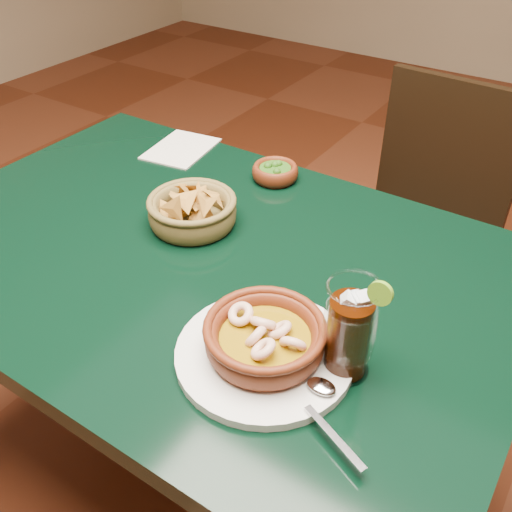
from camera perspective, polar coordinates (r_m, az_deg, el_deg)
The scene contains 9 objects.
ground at distance 1.65m, azimuth -3.94°, elevation -21.07°, with size 7.00×7.00×0.00m, color #471C0C.
dining_table at distance 1.15m, azimuth -5.28°, elevation -3.53°, with size 1.20×0.80×0.75m.
dining_chair at distance 1.68m, azimuth 16.00°, elevation 2.65°, with size 0.43×0.43×0.88m.
shrimp_plate at distance 0.86m, azimuth 0.92°, elevation -8.60°, with size 0.35×0.27×0.08m.
chip_basket at distance 1.15m, azimuth -6.38°, elevation 4.51°, with size 0.21×0.21×0.11m.
guacamole_ramekin at distance 1.31m, azimuth 1.93°, elevation 8.42°, with size 0.12×0.12×0.04m.
cola_drink at distance 0.82m, azimuth 9.29°, elevation -7.37°, with size 0.16×0.16×0.18m.
glass_ashtray at distance 1.21m, azimuth -7.48°, elevation 5.36°, with size 0.14×0.14×0.03m.
paper_menu at distance 1.46m, azimuth -7.51°, elevation 10.59°, with size 0.16×0.20×0.00m.
Camera 1 is at (0.57, -0.67, 1.39)m, focal length 40.00 mm.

